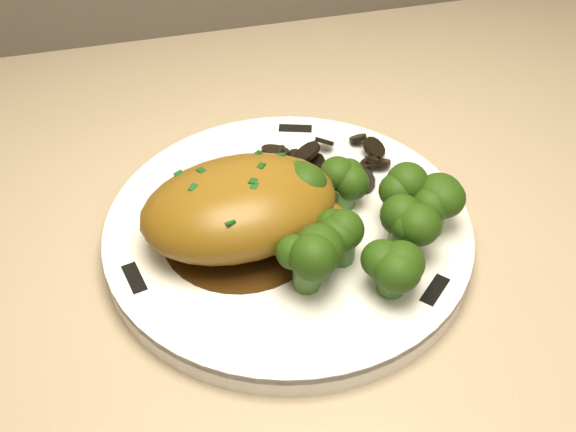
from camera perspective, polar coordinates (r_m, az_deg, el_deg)
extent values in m
cube|color=brown|center=(1.06, 15.89, -13.04)|extent=(1.84, 0.60, 0.79)
cube|color=tan|center=(0.77, 21.65, 4.42)|extent=(1.90, 0.63, 0.03)
cylinder|color=silver|center=(0.60, 0.00, -1.40)|extent=(0.35, 0.35, 0.02)
cube|color=black|center=(0.69, 0.58, 6.90)|extent=(0.03, 0.02, 0.00)
cube|color=black|center=(0.56, -12.04, -4.84)|extent=(0.02, 0.03, 0.00)
cube|color=black|center=(0.55, 11.53, -5.78)|extent=(0.03, 0.03, 0.00)
cylinder|color=black|center=(0.58, -3.71, -1.47)|extent=(0.13, 0.13, 0.00)
ellipsoid|color=brown|center=(0.56, -3.85, 0.72)|extent=(0.17, 0.12, 0.06)
ellipsoid|color=brown|center=(0.56, 1.38, -0.83)|extent=(0.08, 0.06, 0.03)
cube|color=#0C3C0F|center=(0.54, -8.88, 1.83)|extent=(0.01, 0.01, 0.00)
cube|color=#0C3C0F|center=(0.54, -7.00, 2.59)|extent=(0.01, 0.01, 0.00)
cube|color=#0C3C0F|center=(0.55, -5.10, 3.17)|extent=(0.01, 0.01, 0.00)
cube|color=#0C3C0F|center=(0.55, -3.21, 3.60)|extent=(0.01, 0.01, 0.00)
cube|color=#0C3C0F|center=(0.55, -1.34, 3.87)|extent=(0.01, 0.01, 0.00)
cube|color=#0C3C0F|center=(0.56, 0.50, 3.96)|extent=(0.01, 0.01, 0.00)
cylinder|color=black|center=(0.66, 6.37, 4.53)|extent=(0.02, 0.02, 0.01)
cylinder|color=black|center=(0.66, 6.09, 5.10)|extent=(0.02, 0.02, 0.01)
cylinder|color=black|center=(0.66, 5.59, 5.60)|extent=(0.02, 0.02, 0.01)
cylinder|color=black|center=(0.67, 4.86, 5.32)|extent=(0.03, 0.02, 0.01)
cylinder|color=black|center=(0.67, 4.08, 5.63)|extent=(0.02, 0.02, 0.01)
cylinder|color=black|center=(0.66, 3.23, 5.84)|extent=(0.02, 0.02, 0.02)
cylinder|color=black|center=(0.67, 2.36, 5.25)|extent=(0.02, 0.02, 0.01)
cylinder|color=black|center=(0.66, 1.59, 5.25)|extent=(0.03, 0.03, 0.00)
cylinder|color=black|center=(0.65, 0.96, 5.18)|extent=(0.03, 0.03, 0.01)
cylinder|color=black|center=(0.65, 0.50, 4.35)|extent=(0.03, 0.03, 0.02)
cylinder|color=black|center=(0.64, 0.27, 4.19)|extent=(0.03, 0.03, 0.01)
cylinder|color=black|center=(0.64, 0.30, 4.04)|extent=(0.02, 0.02, 0.01)
cylinder|color=black|center=(0.64, 0.58, 3.21)|extent=(0.03, 0.03, 0.01)
cylinder|color=black|center=(0.63, 1.09, 3.16)|extent=(0.03, 0.03, 0.01)
cylinder|color=black|center=(0.63, 1.81, 3.20)|extent=(0.03, 0.03, 0.02)
cylinder|color=black|center=(0.63, 2.65, 2.64)|extent=(0.03, 0.03, 0.02)
cylinder|color=black|center=(0.63, 3.56, 2.91)|extent=(0.03, 0.03, 0.01)
cylinder|color=black|center=(0.63, 4.47, 3.29)|extent=(0.03, 0.03, 0.01)
cylinder|color=black|center=(0.64, 5.22, 3.06)|extent=(0.03, 0.03, 0.02)
cylinder|color=black|center=(0.64, 5.87, 3.62)|extent=(0.04, 0.04, 0.01)
cylinder|color=black|center=(0.64, 6.31, 4.23)|extent=(0.03, 0.04, 0.02)
cylinder|color=black|center=(0.65, 6.44, 4.15)|extent=(0.04, 0.03, 0.02)
cylinder|color=#477330|center=(0.58, 1.02, 0.38)|extent=(0.02, 0.02, 0.03)
sphere|color=black|center=(0.57, 1.05, 1.79)|extent=(0.03, 0.03, 0.03)
cylinder|color=#477330|center=(0.60, 4.36, 1.85)|extent=(0.02, 0.02, 0.03)
sphere|color=black|center=(0.59, 4.45, 3.24)|extent=(0.03, 0.03, 0.03)
cylinder|color=#477330|center=(0.60, 8.55, 1.24)|extent=(0.02, 0.02, 0.03)
sphere|color=black|center=(0.59, 8.74, 2.62)|extent=(0.03, 0.03, 0.03)
cylinder|color=#477330|center=(0.56, 4.25, -2.43)|extent=(0.02, 0.02, 0.03)
sphere|color=black|center=(0.54, 4.35, -1.02)|extent=(0.03, 0.03, 0.03)
cylinder|color=#477330|center=(0.57, 8.95, -2.04)|extent=(0.02, 0.02, 0.03)
sphere|color=black|center=(0.55, 9.16, -0.65)|extent=(0.03, 0.03, 0.03)
cylinder|color=#477330|center=(0.59, 11.26, -0.12)|extent=(0.02, 0.02, 0.03)
sphere|color=black|center=(0.58, 11.51, 1.25)|extent=(0.03, 0.03, 0.03)
cylinder|color=#477330|center=(0.54, 1.50, -4.54)|extent=(0.02, 0.02, 0.03)
sphere|color=black|center=(0.52, 1.53, -3.13)|extent=(0.03, 0.03, 0.03)
cylinder|color=#477330|center=(0.54, 8.22, -4.85)|extent=(0.02, 0.02, 0.03)
sphere|color=black|center=(0.52, 8.43, -3.46)|extent=(0.03, 0.03, 0.03)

